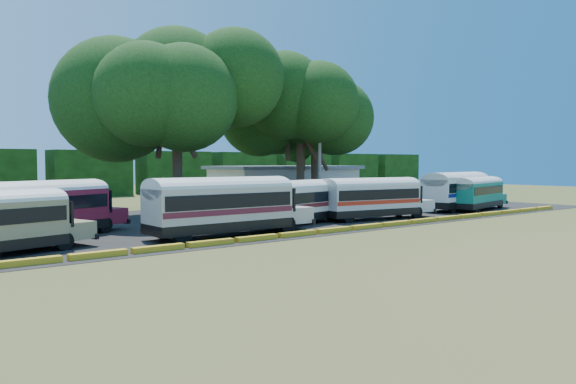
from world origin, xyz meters
TOP-DOWN VIEW (x-y plane):
  - ground at (0.00, 0.00)m, footprint 160.00×160.00m
  - asphalt_strip at (1.00, 12.00)m, footprint 64.00×24.00m
  - curb at (-0.00, 1.00)m, footprint 53.70×0.45m
  - terminal_building at (18.00, 30.00)m, footprint 19.00×9.00m
  - treeline_backdrop at (0.00, 48.00)m, footprint 130.00×4.00m
  - bus_red at (-16.71, 9.22)m, footprint 10.43×6.40m
  - bus_cream_west at (-7.93, 3.74)m, footprint 10.83×2.81m
  - bus_cream_east at (-0.51, 5.97)m, footprint 9.90×4.36m
  - bus_white_red at (6.26, 4.84)m, footprint 10.11×3.82m
  - bus_white_blue at (18.79, 5.81)m, footprint 11.00×4.35m
  - bus_teal at (20.01, 4.50)m, footprint 9.68×4.24m
  - tree_west at (-3.86, 17.11)m, footprint 12.89×12.89m
  - tree_center at (10.58, 18.48)m, footprint 11.22×11.22m
  - tree_east at (16.78, 23.28)m, footprint 7.15×7.15m
  - utility_pole at (9.91, 14.86)m, footprint 1.60×0.30m

SIDE VIEW (x-z plane):
  - ground at x=0.00m, z-range 0.00..0.00m
  - asphalt_strip at x=1.00m, z-range 0.00..0.02m
  - curb at x=0.00m, z-range 0.00..0.30m
  - bus_teal at x=20.01m, z-range 0.23..3.32m
  - bus_cream_east at x=-0.51m, z-range 0.21..3.37m
  - bus_white_red at x=6.26m, z-range 0.21..3.46m
  - bus_red at x=-16.71m, z-range 0.25..3.63m
  - bus_white_blue at x=18.79m, z-range 0.23..3.75m
  - bus_cream_west at x=-7.93m, z-range 0.23..3.78m
  - terminal_building at x=18.00m, z-range 0.03..4.03m
  - treeline_backdrop at x=0.00m, z-range 0.00..6.00m
  - utility_pole at x=9.91m, z-range 0.11..7.64m
  - tree_east at x=16.78m, z-range 2.64..13.33m
  - tree_center at x=10.58m, z-range 3.10..17.60m
  - tree_west at x=-3.86m, z-range 2.96..18.38m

